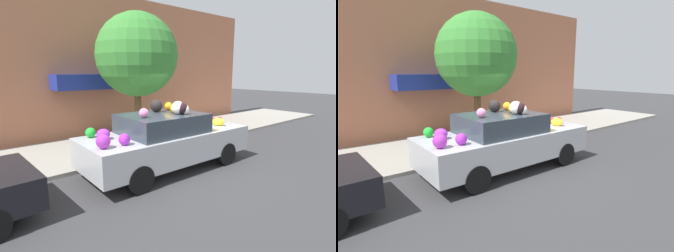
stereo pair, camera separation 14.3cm
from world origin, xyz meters
TOP-DOWN VIEW (x-y plane):
  - ground_plane at (0.00, 0.00)m, footprint 60.00×60.00m
  - sidewalk_curb at (0.00, 2.70)m, footprint 24.00×3.20m
  - building_facade at (-0.01, 4.93)m, footprint 18.00×1.20m
  - street_tree at (0.73, 2.54)m, footprint 2.79×2.79m
  - fire_hydrant at (-1.01, 1.80)m, footprint 0.20×0.20m
  - art_car at (-0.03, -0.00)m, footprint 4.57×1.85m

SIDE VIEW (x-z plane):
  - ground_plane at x=0.00m, z-range 0.00..0.00m
  - sidewalk_curb at x=0.00m, z-range 0.00..0.10m
  - fire_hydrant at x=-1.01m, z-range 0.10..0.80m
  - art_car at x=-0.03m, z-range -0.11..1.70m
  - building_facade at x=-0.01m, z-range -0.02..5.54m
  - street_tree at x=0.73m, z-range 0.89..5.27m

